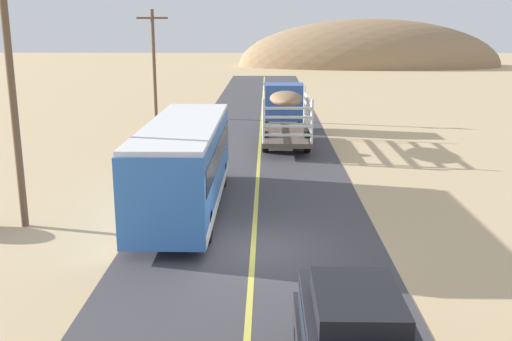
{
  "coord_description": "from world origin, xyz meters",
  "views": [
    {
      "loc": [
        0.42,
        -16.86,
        6.63
      ],
      "look_at": [
        0.0,
        4.32,
        1.35
      ],
      "focal_mm": 41.66,
      "sensor_mm": 36.0,
      "label": 1
    }
  ],
  "objects_px": {
    "bus": "(184,163)",
    "power_pole_mid": "(154,60)",
    "livestock_truck": "(284,107)",
    "power_pole_near": "(12,85)"
  },
  "relations": [
    {
      "from": "bus",
      "to": "power_pole_mid",
      "type": "bearing_deg",
      "value": 103.08
    },
    {
      "from": "livestock_truck",
      "to": "power_pole_near",
      "type": "xyz_separation_m",
      "value": [
        -9.11,
        -16.37,
        2.91
      ]
    },
    {
      "from": "livestock_truck",
      "to": "bus",
      "type": "distance_m",
      "value": 15.05
    },
    {
      "from": "bus",
      "to": "power_pole_near",
      "type": "height_order",
      "value": "power_pole_near"
    },
    {
      "from": "livestock_truck",
      "to": "bus",
      "type": "xyz_separation_m",
      "value": [
        -3.96,
        -14.52,
        -0.04
      ]
    },
    {
      "from": "livestock_truck",
      "to": "power_pole_mid",
      "type": "height_order",
      "value": "power_pole_mid"
    },
    {
      "from": "bus",
      "to": "power_pole_mid",
      "type": "relative_size",
      "value": 1.32
    },
    {
      "from": "livestock_truck",
      "to": "power_pole_mid",
      "type": "xyz_separation_m",
      "value": [
        -9.11,
        7.64,
        2.28
      ]
    },
    {
      "from": "power_pole_mid",
      "to": "power_pole_near",
      "type": "bearing_deg",
      "value": -90.0
    },
    {
      "from": "livestock_truck",
      "to": "bus",
      "type": "height_order",
      "value": "bus"
    }
  ]
}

